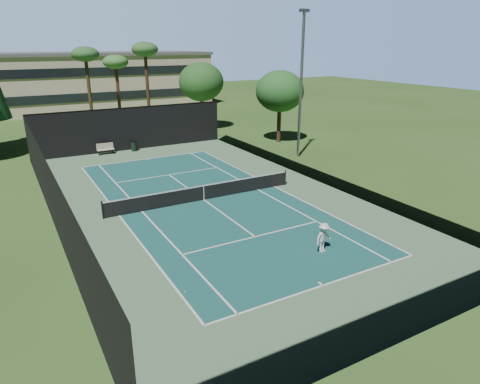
# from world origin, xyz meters

# --- Properties ---
(ground) EXTENTS (160.00, 160.00, 0.00)m
(ground) POSITION_xyz_m (0.00, 0.00, 0.00)
(ground) COLOR #325720
(ground) RESTS_ON ground
(apron_slab) EXTENTS (18.00, 32.00, 0.01)m
(apron_slab) POSITION_xyz_m (0.00, 0.00, 0.01)
(apron_slab) COLOR #587D58
(apron_slab) RESTS_ON ground
(court_surface) EXTENTS (10.97, 23.77, 0.01)m
(court_surface) POSITION_xyz_m (0.00, 0.00, 0.01)
(court_surface) COLOR #1A5651
(court_surface) RESTS_ON ground
(court_lines) EXTENTS (11.07, 23.87, 0.01)m
(court_lines) POSITION_xyz_m (0.00, 0.00, 0.02)
(court_lines) COLOR white
(court_lines) RESTS_ON ground
(tennis_net) EXTENTS (12.90, 0.10, 1.10)m
(tennis_net) POSITION_xyz_m (0.00, 0.00, 0.56)
(tennis_net) COLOR black
(tennis_net) RESTS_ON ground
(fence) EXTENTS (18.04, 32.05, 4.03)m
(fence) POSITION_xyz_m (0.00, 0.06, 2.01)
(fence) COLOR black
(fence) RESTS_ON ground
(player) EXTENTS (1.04, 0.70, 1.50)m
(player) POSITION_xyz_m (2.03, -9.42, 0.75)
(player) COLOR white
(player) RESTS_ON ground
(tennis_ball_a) EXTENTS (0.07, 0.07, 0.07)m
(tennis_ball_a) POSITION_xyz_m (-5.24, -9.51, 0.03)
(tennis_ball_a) COLOR gold
(tennis_ball_a) RESTS_ON ground
(tennis_ball_b) EXTENTS (0.08, 0.08, 0.08)m
(tennis_ball_b) POSITION_xyz_m (-4.37, 0.97, 0.04)
(tennis_ball_b) COLOR #D0EB35
(tennis_ball_b) RESTS_ON ground
(tennis_ball_c) EXTENTS (0.08, 0.08, 0.08)m
(tennis_ball_c) POSITION_xyz_m (2.92, 2.42, 0.04)
(tennis_ball_c) COLOR yellow
(tennis_ball_c) RESTS_ON ground
(tennis_ball_d) EXTENTS (0.06, 0.06, 0.06)m
(tennis_ball_d) POSITION_xyz_m (-6.63, 3.17, 0.03)
(tennis_ball_d) COLOR #C7D630
(tennis_ball_d) RESTS_ON ground
(park_bench) EXTENTS (1.50, 0.45, 1.02)m
(park_bench) POSITION_xyz_m (-2.74, 15.39, 0.55)
(park_bench) COLOR beige
(park_bench) RESTS_ON ground
(trash_bin) EXTENTS (0.56, 0.56, 0.95)m
(trash_bin) POSITION_xyz_m (-0.12, 15.34, 0.48)
(trash_bin) COLOR black
(trash_bin) RESTS_ON ground
(palm_a) EXTENTS (2.80, 2.80, 9.32)m
(palm_a) POSITION_xyz_m (-2.00, 24.00, 8.19)
(palm_a) COLOR #44321D
(palm_a) RESTS_ON ground
(palm_b) EXTENTS (2.80, 2.80, 8.42)m
(palm_b) POSITION_xyz_m (1.50, 26.00, 7.36)
(palm_b) COLOR #472B1E
(palm_b) RESTS_ON ground
(palm_c) EXTENTS (2.80, 2.80, 9.77)m
(palm_c) POSITION_xyz_m (4.00, 23.00, 8.60)
(palm_c) COLOR #432A1C
(palm_c) RESTS_ON ground
(decid_tree_a) EXTENTS (5.12, 5.12, 7.62)m
(decid_tree_a) POSITION_xyz_m (10.00, 22.00, 5.42)
(decid_tree_a) COLOR #42291C
(decid_tree_a) RESTS_ON ground
(decid_tree_b) EXTENTS (4.80, 4.80, 7.14)m
(decid_tree_b) POSITION_xyz_m (14.00, 12.00, 5.08)
(decid_tree_b) COLOR #442C1D
(decid_tree_b) RESTS_ON ground
(campus_building) EXTENTS (40.50, 12.50, 8.30)m
(campus_building) POSITION_xyz_m (0.00, 45.98, 4.21)
(campus_building) COLOR beige
(campus_building) RESTS_ON ground
(light_pole) EXTENTS (0.90, 0.25, 12.22)m
(light_pole) POSITION_xyz_m (12.00, 6.00, 6.46)
(light_pole) COLOR gray
(light_pole) RESTS_ON ground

